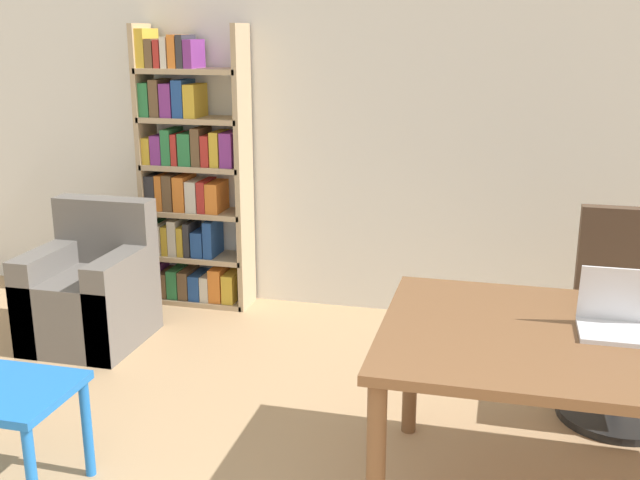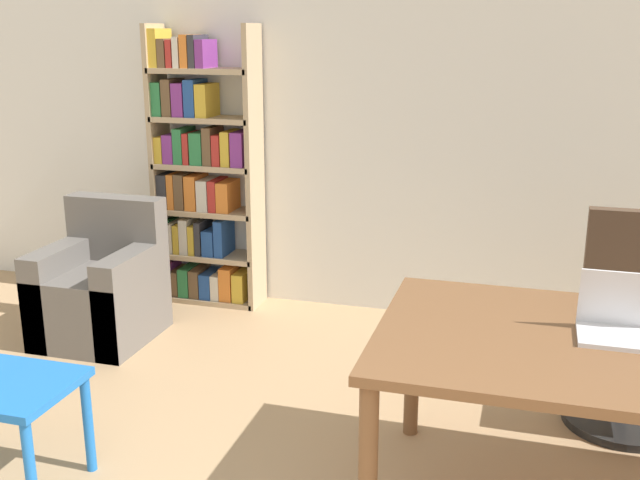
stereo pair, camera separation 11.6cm
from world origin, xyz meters
The scene contains 6 objects.
wall_back centered at (0.00, 4.53, 1.35)m, with size 8.00×0.06×2.70m.
desk centered at (0.98, 2.40, 0.69)m, with size 1.82×1.09×0.77m.
laptop centered at (0.97, 2.47, 0.83)m, with size 0.31×0.24×0.25m.
office_chair centered at (1.13, 3.35, 0.44)m, with size 0.58×0.58×1.05m.
armchair centered at (-1.95, 3.53, 0.30)m, with size 0.65×0.69×0.87m.
bookshelf centered at (-1.62, 4.34, 0.89)m, with size 0.75×0.28×1.94m.
Camera 2 is at (0.62, -0.37, 1.89)m, focal length 42.00 mm.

